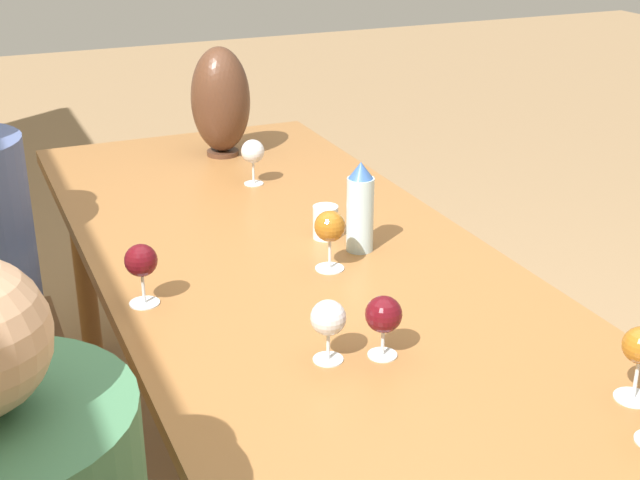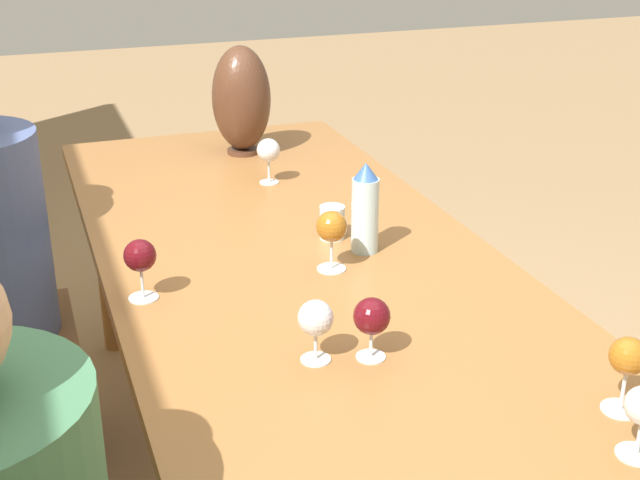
# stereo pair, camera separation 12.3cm
# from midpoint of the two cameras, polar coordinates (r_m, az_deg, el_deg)

# --- Properties ---
(dining_table) EXTENTS (2.59, 0.94, 0.74)m
(dining_table) POSITION_cam_midpoint_polar(r_m,az_deg,el_deg) (2.05, -1.71, -4.31)
(dining_table) COLOR #936033
(dining_table) RESTS_ON ground_plane
(water_bottle) EXTENTS (0.07, 0.07, 0.23)m
(water_bottle) POSITION_cam_midpoint_polar(r_m,az_deg,el_deg) (2.14, 0.95, 2.04)
(water_bottle) COLOR #ADCCD6
(water_bottle) RESTS_ON dining_table
(water_tumbler) EXTENTS (0.06, 0.06, 0.08)m
(water_tumbler) POSITION_cam_midpoint_polar(r_m,az_deg,el_deg) (2.24, -1.21, 1.13)
(water_tumbler) COLOR silver
(water_tumbler) RESTS_ON dining_table
(vase) EXTENTS (0.19, 0.19, 0.35)m
(vase) POSITION_cam_midpoint_polar(r_m,az_deg,el_deg) (2.89, -7.61, 8.84)
(vase) COLOR #4C2D1E
(vase) RESTS_ON dining_table
(wine_glass_1) EXTENTS (0.07, 0.07, 0.13)m
(wine_glass_1) POSITION_cam_midpoint_polar(r_m,az_deg,el_deg) (1.67, -1.58, -5.13)
(wine_glass_1) COLOR silver
(wine_glass_1) RESTS_ON dining_table
(wine_glass_2) EXTENTS (0.07, 0.07, 0.14)m
(wine_glass_2) POSITION_cam_midpoint_polar(r_m,az_deg,el_deg) (2.62, -5.67, 5.59)
(wine_glass_2) COLOR silver
(wine_glass_2) RESTS_ON dining_table
(wine_glass_3) EXTENTS (0.07, 0.07, 0.14)m
(wine_glass_3) POSITION_cam_midpoint_polar(r_m,az_deg,el_deg) (1.93, -13.18, -1.41)
(wine_glass_3) COLOR silver
(wine_glass_3) RESTS_ON dining_table
(wine_glass_4) EXTENTS (0.07, 0.07, 0.14)m
(wine_glass_4) POSITION_cam_midpoint_polar(r_m,az_deg,el_deg) (2.04, -1.09, 0.76)
(wine_glass_4) COLOR silver
(wine_glass_4) RESTS_ON dining_table
(wine_glass_6) EXTENTS (0.07, 0.07, 0.13)m
(wine_glass_6) POSITION_cam_midpoint_polar(r_m,az_deg,el_deg) (1.69, 2.01, -4.89)
(wine_glass_6) COLOR silver
(wine_glass_6) RESTS_ON dining_table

